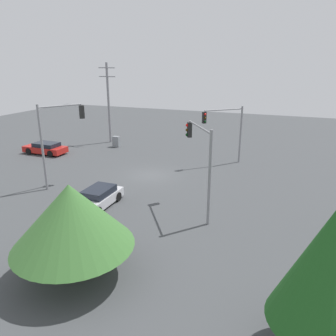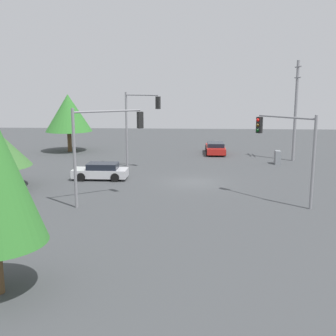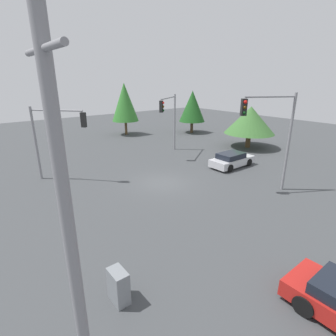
{
  "view_description": "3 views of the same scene",
  "coord_description": "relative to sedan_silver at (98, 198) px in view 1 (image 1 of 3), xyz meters",
  "views": [
    {
      "loc": [
        11.54,
        -25.13,
        9.69
      ],
      "look_at": [
        2.1,
        -1.0,
        1.24
      ],
      "focal_mm": 35.0,
      "sensor_mm": 36.0,
      "label": 1
    },
    {
      "loc": [
        31.37,
        -0.2,
        7.31
      ],
      "look_at": [
        1.45,
        -1.87,
        1.38
      ],
      "focal_mm": 45.0,
      "sensor_mm": 36.0,
      "label": 2
    },
    {
      "loc": [
        -14.83,
        11.04,
        7.53
      ],
      "look_at": [
        -0.42,
        -0.25,
        1.26
      ],
      "focal_mm": 28.0,
      "sensor_mm": 36.0,
      "label": 3
    }
  ],
  "objects": [
    {
      "name": "traffic_signal_aux",
      "position": [
        6.81,
        1.7,
        3.53
      ],
      "size": [
        2.81,
        3.95,
        5.99
      ],
      "rotation": [
        0.0,
        0.0,
        2.17
      ],
      "color": "gray",
      "rests_on": "ground_plane"
    },
    {
      "name": "traffic_signal_main",
      "position": [
        6.07,
        13.06,
        3.26
      ],
      "size": [
        3.31,
        3.08,
        5.62
      ],
      "rotation": [
        0.0,
        0.0,
        3.88
      ],
      "color": "gray",
      "rests_on": "ground_plane"
    },
    {
      "name": "sedan_silver",
      "position": [
        0.0,
        0.0,
        0.0
      ],
      "size": [
        1.94,
        4.25,
        1.29
      ],
      "rotation": [
        0.0,
        0.0,
        3.14
      ],
      "color": "silver",
      "rests_on": "ground_plane"
    },
    {
      "name": "utility_pole_tall",
      "position": [
        -9.19,
        17.06,
        4.45
      ],
      "size": [
        2.2,
        0.28,
        9.59
      ],
      "color": "gray",
      "rests_on": "ground_plane"
    },
    {
      "name": "tree_right",
      "position": [
        13.81,
        -7.97,
        3.14
      ],
      "size": [
        3.68,
        3.68,
        5.93
      ],
      "color": "#4C3823",
      "rests_on": "ground_plane"
    },
    {
      "name": "tree_left",
      "position": [
        3.39,
        -7.09,
        2.48
      ],
      "size": [
        5.58,
        5.58,
        4.63
      ],
      "color": "brown",
      "rests_on": "ground_plane"
    },
    {
      "name": "electrical_cabinet",
      "position": [
        -7.28,
        15.18,
        0.0
      ],
      "size": [
        0.83,
        0.5,
        1.27
      ],
      "primitive_type": "cube",
      "color": "gray",
      "rests_on": "ground_plane"
    },
    {
      "name": "traffic_signal_cross",
      "position": [
        -4.9,
        2.42,
        3.92
      ],
      "size": [
        1.99,
        3.3,
        6.7
      ],
      "rotation": [
        0.0,
        0.0,
        1.06
      ],
      "color": "gray",
      "rests_on": "ground_plane"
    },
    {
      "name": "sedan_red",
      "position": [
        -13.0,
        9.69,
        -0.0
      ],
      "size": [
        4.71,
        2.06,
        1.25
      ],
      "rotation": [
        0.0,
        0.0,
        1.57
      ],
      "color": "red",
      "rests_on": "ground_plane"
    },
    {
      "name": "ground_plane",
      "position": [
        0.7,
        7.29,
        -0.63
      ],
      "size": [
        80.0,
        80.0,
        0.0
      ],
      "primitive_type": "plane",
      "color": "#424447"
    }
  ]
}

